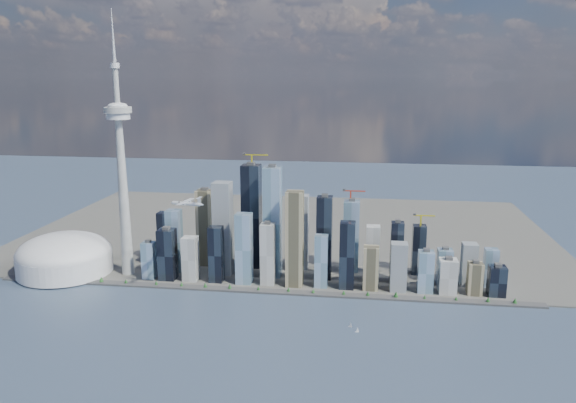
# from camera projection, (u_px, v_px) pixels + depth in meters

# --- Properties ---
(ground) EXTENTS (4000.00, 4000.00, 0.00)m
(ground) POSITION_uv_depth(u_px,v_px,m) (229.00, 351.00, 881.89)
(ground) COLOR #36485E
(ground) RESTS_ON ground
(seawall) EXTENTS (1100.00, 22.00, 4.00)m
(seawall) POSITION_uv_depth(u_px,v_px,m) (259.00, 291.00, 1123.08)
(seawall) COLOR #383838
(seawall) RESTS_ON ground
(land) EXTENTS (1400.00, 900.00, 3.00)m
(land) POSITION_uv_depth(u_px,v_px,m) (289.00, 231.00, 1558.12)
(land) COLOR #4C4C47
(land) RESTS_ON ground
(shoreline_trees) EXTENTS (960.53, 7.20, 8.80)m
(shoreline_trees) POSITION_uv_depth(u_px,v_px,m) (259.00, 288.00, 1121.59)
(shoreline_trees) COLOR #3F2D1E
(shoreline_trees) RESTS_ON seawall
(skyscraper_cluster) EXTENTS (736.00, 142.00, 257.03)m
(skyscraper_cluster) POSITION_uv_depth(u_px,v_px,m) (294.00, 242.00, 1182.00)
(skyscraper_cluster) COLOR black
(skyscraper_cluster) RESTS_ON land
(needle_tower) EXTENTS (56.00, 56.00, 550.50)m
(needle_tower) POSITION_uv_depth(u_px,v_px,m) (122.00, 168.00, 1169.71)
(needle_tower) COLOR gray
(needle_tower) RESTS_ON land
(dome_stadium) EXTENTS (200.00, 200.00, 86.00)m
(dome_stadium) POSITION_uv_depth(u_px,v_px,m) (64.00, 256.00, 1221.77)
(dome_stadium) COLOR silver
(dome_stadium) RESTS_ON land
(airplane) EXTENTS (66.56, 59.08, 16.24)m
(airplane) POSITION_uv_depth(u_px,v_px,m) (187.00, 203.00, 1029.38)
(airplane) COLOR silver
(airplane) RESTS_ON ground
(sailboat_west) EXTENTS (7.10, 3.74, 9.94)m
(sailboat_west) POSITION_uv_depth(u_px,v_px,m) (350.00, 325.00, 965.95)
(sailboat_west) COLOR silver
(sailboat_west) RESTS_ON ground
(sailboat_east) EXTENTS (6.86, 2.24, 9.51)m
(sailboat_east) POSITION_uv_depth(u_px,v_px,m) (357.00, 330.00, 946.83)
(sailboat_east) COLOR silver
(sailboat_east) RESTS_ON ground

